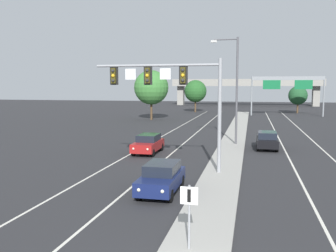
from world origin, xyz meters
name	(u,v)px	position (x,y,z in m)	size (l,w,h in m)	color
median_island	(226,163)	(0.00, 18.00, 0.07)	(2.40, 110.00, 0.15)	#9E9B93
lane_stripe_oncoming_center	(180,146)	(-4.70, 25.00, 0.00)	(0.14, 100.00, 0.01)	silver
lane_stripe_receding_center	(285,150)	(4.70, 25.00, 0.00)	(0.14, 100.00, 0.01)	silver
edge_stripe_left	(146,145)	(-8.00, 25.00, 0.00)	(0.14, 100.00, 0.01)	silver
edge_stripe_right	(325,152)	(8.00, 25.00, 0.00)	(0.14, 100.00, 0.01)	silver
overhead_signal_mast	(174,88)	(-3.13, 14.54, 5.53)	(8.28, 0.44, 7.20)	gray
median_sign_post	(189,208)	(-0.20, 2.93, 1.59)	(0.60, 0.10, 2.20)	gray
street_lamp_median	(235,84)	(0.13, 26.84, 5.79)	(2.58, 0.28, 10.00)	#4C4C51
car_oncoming_navy	(162,177)	(-2.81, 9.79, 0.82)	(1.83, 4.47, 1.58)	#141E4C
car_oncoming_red	(148,143)	(-6.68, 21.00, 0.82)	(1.82, 4.47, 1.58)	maroon
car_receding_black	(267,140)	(3.16, 25.33, 0.82)	(1.82, 4.47, 1.58)	black
highway_sign_gantry	(287,83)	(8.20, 64.87, 6.16)	(13.28, 0.42, 7.50)	gray
overpass_bridge	(246,86)	(0.00, 102.40, 5.78)	(42.40, 6.40, 7.65)	gray
tree_far_left_a	(151,87)	(-14.62, 51.45, 5.41)	(5.72, 5.72, 8.28)	#4C3823
tree_far_right_b	(298,95)	(11.11, 73.33, 3.69)	(3.91, 3.91, 5.65)	#4C3823
tree_far_left_b	(195,91)	(-10.21, 71.77, 4.54)	(4.81, 4.81, 6.95)	#4C3823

